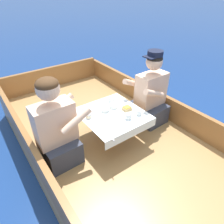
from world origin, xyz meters
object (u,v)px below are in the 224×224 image
tin_can (89,116)px  person_starboard (150,95)px  person_port (56,129)px  sandwich (127,108)px  coffee_cup_port (139,112)px  coffee_cup_starboard (128,116)px  coffee_cup_center (112,99)px

tin_can → person_starboard: bearing=-3.2°
person_port → sandwich: (0.82, -0.13, 0.01)m
coffee_cup_port → person_starboard: bearing=29.3°
person_starboard → sandwich: size_ratio=10.06×
sandwich → coffee_cup_starboard: size_ratio=0.99×
person_starboard → tin_can: size_ratio=14.67×
person_port → coffee_cup_starboard: size_ratio=9.75×
tin_can → coffee_cup_starboard: bearing=-37.5°
sandwich → coffee_cup_starboard: 0.16m
coffee_cup_starboard → coffee_cup_center: 0.41m
person_port → tin_can: bearing=-0.4°
person_port → tin_can: person_port is taller
coffee_cup_port → coffee_cup_starboard: coffee_cup_starboard is taller
person_port → coffee_cup_port: (0.88, -0.28, 0.01)m
coffee_cup_port → coffee_cup_center: coffee_cup_center is taller
coffee_cup_center → tin_can: bearing=-162.0°
coffee_cup_port → coffee_cup_starboard: size_ratio=0.89×
coffee_cup_center → person_starboard: bearing=-20.6°
person_starboard → coffee_cup_starboard: person_starboard is taller
coffee_cup_port → coffee_cup_center: bearing=101.0°
coffee_cup_starboard → tin_can: bearing=142.5°
coffee_cup_port → sandwich: bearing=112.6°
tin_can → person_port: bearing=-179.2°
person_port → coffee_cup_center: 0.81m
person_port → coffee_cup_port: 0.93m
sandwich → tin_can: 0.46m
person_starboard → coffee_cup_port: person_starboard is taller
sandwich → person_starboard: bearing=10.5°
tin_can → coffee_cup_port: bearing=-29.5°
coffee_cup_center → coffee_cup_port: bearing=-79.0°
person_starboard → coffee_cup_center: person_starboard is taller
coffee_cup_starboard → tin_can: coffee_cup_starboard is taller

